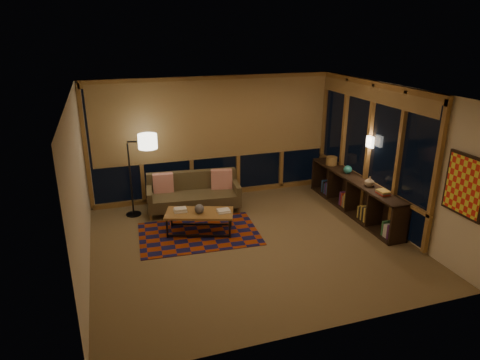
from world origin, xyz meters
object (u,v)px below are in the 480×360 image
object	(u,v)px
coffee_table	(200,222)
sofa	(194,193)
floor_lamp	(130,176)
bookshelf	(354,195)

from	to	relation	value
coffee_table	sofa	bearing A→B (deg)	102.45
sofa	coffee_table	size ratio (longest dim) A/B	1.52
floor_lamp	bookshelf	xyz separation A→B (m)	(4.39, -1.27, -0.48)
sofa	bookshelf	xyz separation A→B (m)	(3.15, -1.10, -0.01)
coffee_table	bookshelf	distance (m)	3.27
floor_lamp	bookshelf	size ratio (longest dim) A/B	0.57
bookshelf	sofa	bearing A→B (deg)	160.81
floor_lamp	bookshelf	bearing A→B (deg)	-2.25
sofa	floor_lamp	distance (m)	1.33
coffee_table	bookshelf	size ratio (longest dim) A/B	0.42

